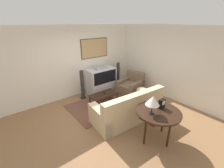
# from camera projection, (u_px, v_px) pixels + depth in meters

# --- Properties ---
(ground_plane) EXTENTS (12.00, 12.00, 0.00)m
(ground_plane) POSITION_uv_depth(u_px,v_px,m) (110.00, 117.00, 4.72)
(ground_plane) COLOR #8E6642
(wall_back) EXTENTS (12.00, 0.10, 2.70)m
(wall_back) POSITION_uv_depth(u_px,v_px,m) (76.00, 62.00, 5.75)
(wall_back) COLOR silver
(wall_back) RESTS_ON ground_plane
(wall_right) EXTENTS (0.06, 12.00, 2.70)m
(wall_right) POSITION_uv_depth(u_px,v_px,m) (163.00, 62.00, 5.73)
(wall_right) COLOR silver
(wall_right) RESTS_ON ground_plane
(area_rug) EXTENTS (2.38, 1.61, 0.01)m
(area_rug) POSITION_uv_depth(u_px,v_px,m) (104.00, 104.00, 5.43)
(area_rug) COLOR brown
(area_rug) RESTS_ON ground_plane
(tv) EXTENTS (1.18, 0.61, 1.11)m
(tv) POSITION_uv_depth(u_px,v_px,m) (101.00, 80.00, 6.24)
(tv) COLOR silver
(tv) RESTS_ON ground_plane
(couch) EXTENTS (2.20, 1.09, 0.97)m
(couch) POSITION_uv_depth(u_px,v_px,m) (128.00, 109.00, 4.51)
(couch) COLOR #CCB289
(couch) RESTS_ON ground_plane
(armchair) EXTENTS (1.08, 0.98, 0.85)m
(armchair) POSITION_uv_depth(u_px,v_px,m) (131.00, 86.00, 6.25)
(armchair) COLOR brown
(armchair) RESTS_ON ground_plane
(coffee_table) EXTENTS (1.00, 0.51, 0.40)m
(coffee_table) POSITION_uv_depth(u_px,v_px,m) (104.00, 95.00, 5.34)
(coffee_table) COLOR black
(coffee_table) RESTS_ON ground_plane
(console_table) EXTENTS (1.06, 1.06, 0.81)m
(console_table) POSITION_uv_depth(u_px,v_px,m) (158.00, 114.00, 3.57)
(console_table) COLOR black
(console_table) RESTS_ON ground_plane
(table_lamp) EXTENTS (0.32, 0.32, 0.45)m
(table_lamp) POSITION_uv_depth(u_px,v_px,m) (153.00, 101.00, 3.33)
(table_lamp) COLOR black
(table_lamp) RESTS_ON console_table
(mantel_clock) EXTENTS (0.17, 0.10, 0.24)m
(mantel_clock) POSITION_uv_depth(u_px,v_px,m) (162.00, 104.00, 3.64)
(mantel_clock) COLOR black
(mantel_clock) RESTS_ON console_table
(remote) EXTENTS (0.11, 0.16, 0.02)m
(remote) POSITION_uv_depth(u_px,v_px,m) (104.00, 93.00, 5.38)
(remote) COLOR black
(remote) RESTS_ON coffee_table
(speaker_tower_left) EXTENTS (0.23, 0.23, 1.13)m
(speaker_tower_left) POSITION_uv_depth(u_px,v_px,m) (82.00, 85.00, 5.69)
(speaker_tower_left) COLOR black
(speaker_tower_left) RESTS_ON ground_plane
(speaker_tower_right) EXTENTS (0.23, 0.23, 1.13)m
(speaker_tower_right) POSITION_uv_depth(u_px,v_px,m) (118.00, 76.00, 6.73)
(speaker_tower_right) COLOR black
(speaker_tower_right) RESTS_ON ground_plane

